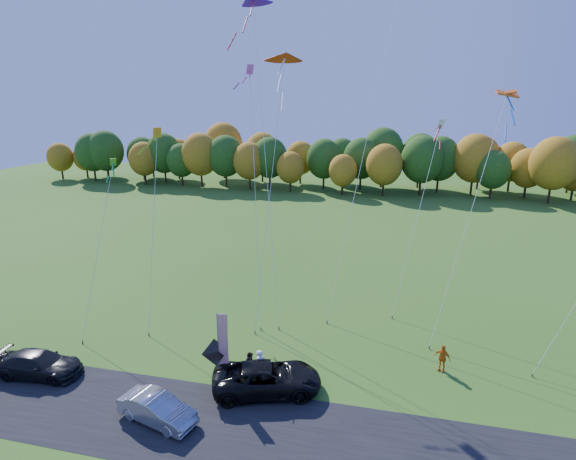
% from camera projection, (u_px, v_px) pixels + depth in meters
% --- Properties ---
extents(ground, '(160.00, 160.00, 0.00)m').
position_uv_depth(ground, '(263.00, 381.00, 24.80)').
color(ground, '#2E5B18').
extents(asphalt_strip, '(90.00, 6.00, 0.01)m').
position_uv_depth(asphalt_strip, '(239.00, 430.00, 21.06)').
color(asphalt_strip, black).
rests_on(asphalt_strip, ground).
extents(tree_line, '(116.00, 12.00, 10.00)m').
position_uv_depth(tree_line, '(354.00, 192.00, 76.25)').
color(tree_line, '#1E4711').
rests_on(tree_line, ground).
extents(black_suv, '(6.27, 4.27, 1.59)m').
position_uv_depth(black_suv, '(267.00, 378.00, 23.69)').
color(black_suv, black).
rests_on(black_suv, ground).
extents(silver_sedan, '(4.27, 2.38, 1.33)m').
position_uv_depth(silver_sedan, '(157.00, 409.00, 21.52)').
color(silver_sedan, '#A9A9AD').
rests_on(silver_sedan, ground).
extents(dark_truck_a, '(4.95, 2.36, 1.39)m').
position_uv_depth(dark_truck_a, '(39.00, 364.00, 25.13)').
color(dark_truck_a, black).
rests_on(dark_truck_a, ground).
extents(person_tailgate_a, '(0.70, 0.82, 1.89)m').
position_uv_depth(person_tailgate_a, '(261.00, 366.00, 24.49)').
color(person_tailgate_a, white).
rests_on(person_tailgate_a, ground).
extents(person_tailgate_b, '(0.60, 0.77, 1.56)m').
position_uv_depth(person_tailgate_b, '(251.00, 365.00, 24.88)').
color(person_tailgate_b, gray).
rests_on(person_tailgate_b, ground).
extents(person_east, '(1.03, 0.78, 1.62)m').
position_uv_depth(person_east, '(442.00, 358.00, 25.54)').
color(person_east, orange).
rests_on(person_east, ground).
extents(feather_flag, '(0.56, 0.14, 4.24)m').
position_uv_depth(feather_flag, '(222.00, 340.00, 23.92)').
color(feather_flag, '#999999').
rests_on(feather_flag, ground).
extents(kite_delta_blue, '(6.27, 11.93, 24.20)m').
position_uv_depth(kite_delta_blue, '(264.00, 148.00, 32.83)').
color(kite_delta_blue, '#4C3F33').
rests_on(kite_delta_blue, ground).
extents(kite_parafoil_orange, '(6.20, 13.63, 28.84)m').
position_uv_depth(kite_parafoil_orange, '(373.00, 110.00, 32.88)').
color(kite_parafoil_orange, '#4C3F33').
rests_on(kite_parafoil_orange, ground).
extents(kite_delta_red, '(2.89, 8.76, 19.50)m').
position_uv_depth(kite_delta_red, '(275.00, 141.00, 31.02)').
color(kite_delta_red, '#4C3F33').
rests_on(kite_delta_red, ground).
extents(kite_parafoil_rainbow, '(5.66, 7.56, 15.91)m').
position_uv_depth(kite_parafoil_rainbow, '(470.00, 215.00, 28.67)').
color(kite_parafoil_rainbow, '#4C3F33').
rests_on(kite_parafoil_rainbow, ground).
extents(kite_diamond_yellow, '(2.57, 7.24, 13.43)m').
position_uv_depth(kite_diamond_yellow, '(153.00, 227.00, 31.12)').
color(kite_diamond_yellow, '#4C3F33').
rests_on(kite_diamond_yellow, ground).
extents(kite_diamond_green, '(0.88, 6.20, 11.33)m').
position_uv_depth(kite_diamond_green, '(99.00, 243.00, 29.90)').
color(kite_diamond_green, '#4C3F33').
rests_on(kite_diamond_green, ground).
extents(kite_diamond_white, '(3.26, 6.20, 13.98)m').
position_uv_depth(kite_diamond_white, '(417.00, 218.00, 32.38)').
color(kite_diamond_white, '#4C3F33').
rests_on(kite_diamond_white, ground).
extents(kite_diamond_pink, '(3.44, 8.25, 17.85)m').
position_uv_depth(kite_diamond_pink, '(255.00, 192.00, 31.78)').
color(kite_diamond_pink, '#4C3F33').
rests_on(kite_diamond_pink, ground).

